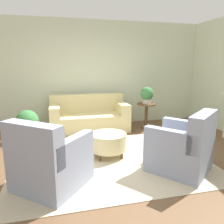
{
  "coord_description": "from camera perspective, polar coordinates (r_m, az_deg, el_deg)",
  "views": [
    {
      "loc": [
        -0.84,
        -3.45,
        1.64
      ],
      "look_at": [
        0.15,
        0.55,
        0.75
      ],
      "focal_mm": 35.0,
      "sensor_mm": 36.0,
      "label": 1
    }
  ],
  "objects": [
    {
      "name": "ground_plane",
      "position": [
        3.91,
        -0.21,
        -12.61
      ],
      "size": [
        16.0,
        16.0,
        0.0
      ],
      "primitive_type": "plane",
      "color": "brown"
    },
    {
      "name": "wall_back",
      "position": [
        6.06,
        -6.01,
        9.87
      ],
      "size": [
        8.97,
        0.12,
        2.8
      ],
      "color": "beige",
      "rests_on": "ground_plane"
    },
    {
      "name": "rug",
      "position": [
        3.91,
        -0.21,
        -12.54
      ],
      "size": [
        3.29,
        2.48,
        0.01
      ],
      "color": "beige",
      "rests_on": "ground_plane"
    },
    {
      "name": "couch",
      "position": [
        5.59,
        -5.97,
        -1.46
      ],
      "size": [
        1.92,
        0.89,
        0.89
      ],
      "color": "beige",
      "rests_on": "ground_plane"
    },
    {
      "name": "armchair_left",
      "position": [
        3.11,
        -16.05,
        -12.41
      ],
      "size": [
        1.17,
        1.17,
        0.96
      ],
      "color": "#8E99B2",
      "rests_on": "rug"
    },
    {
      "name": "armchair_right",
      "position": [
        3.61,
        18.07,
        -9.03
      ],
      "size": [
        1.17,
        1.17,
        0.96
      ],
      "color": "#8E99B2",
      "rests_on": "rug"
    },
    {
      "name": "ottoman_table",
      "position": [
        4.0,
        -0.94,
        -7.72
      ],
      "size": [
        0.66,
        0.66,
        0.42
      ],
      "color": "beige",
      "rests_on": "rug"
    },
    {
      "name": "side_table",
      "position": [
        5.77,
        8.93,
        0.08
      ],
      "size": [
        0.5,
        0.5,
        0.66
      ],
      "color": "brown",
      "rests_on": "ground_plane"
    },
    {
      "name": "potted_plant_on_side_table",
      "position": [
        5.69,
        9.08,
        4.55
      ],
      "size": [
        0.34,
        0.34,
        0.43
      ],
      "color": "beige",
      "rests_on": "side_table"
    },
    {
      "name": "potted_plant_floor",
      "position": [
        5.16,
        -21.23,
        -2.66
      ],
      "size": [
        0.5,
        0.5,
        0.67
      ],
      "color": "beige",
      "rests_on": "ground_plane"
    }
  ]
}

